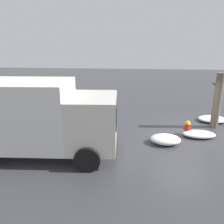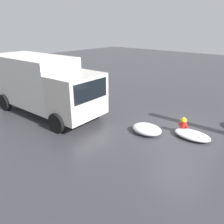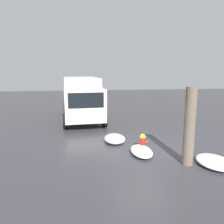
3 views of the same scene
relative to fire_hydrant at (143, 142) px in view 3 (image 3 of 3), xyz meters
name	(u,v)px [view 3 (image 3 of 3)]	position (x,y,z in m)	size (l,w,h in m)	color
ground_plane	(142,150)	(0.00, 0.00, -0.38)	(60.00, 60.00, 0.00)	#38383D
fire_hydrant	(143,142)	(0.00, 0.00, 0.00)	(0.45, 0.35, 0.73)	red
tree_trunk	(189,126)	(-1.67, -1.24, 1.07)	(0.61, 0.40, 2.87)	#6B5B4C
delivery_truck	(82,97)	(6.72, 2.54, 1.23)	(6.82, 2.96, 2.93)	beige
snow_pile_by_hydrant	(141,151)	(-0.52, 0.19, -0.23)	(1.50, 0.85, 0.29)	white
snow_pile_curbside	(215,162)	(-1.91, -2.19, -0.24)	(1.59, 1.22, 0.27)	white
snow_pile_by_tree	(115,139)	(1.16, 1.05, -0.18)	(1.33, 1.00, 0.38)	white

